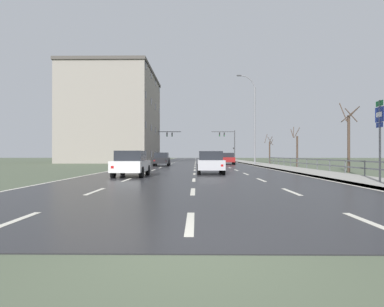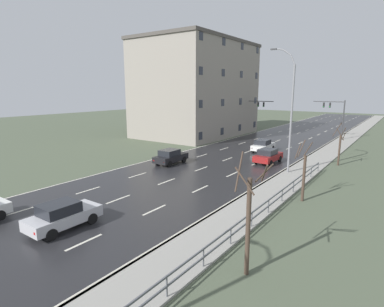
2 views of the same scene
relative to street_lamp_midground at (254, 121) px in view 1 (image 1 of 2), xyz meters
name	(u,v)px [view 1 (image 1 of 2)]	position (x,y,z in m)	size (l,w,h in m)	color
ground_plane	(195,163)	(-7.47, 10.18, -5.72)	(160.00, 160.00, 0.12)	#4C5642
road_asphalt_strip	(196,161)	(-7.47, 22.17, -5.65)	(14.00, 120.00, 0.03)	#232326
sidewalk_right	(239,161)	(0.96, 22.18, -5.60)	(3.00, 120.00, 0.12)	gray
guardrail	(312,162)	(2.38, -14.29, -4.95)	(0.07, 32.60, 1.00)	#515459
street_lamp_midground	(254,121)	(0.00, 0.00, 0.00)	(2.39, 0.24, 11.52)	slate
highway_sign	(380,130)	(0.92, -27.25, -3.22)	(0.09, 0.68, 3.80)	slate
traffic_signal_right	(229,140)	(-0.70, 24.70, -1.41)	(4.77, 0.36, 6.21)	#38383A
traffic_signal_left	(162,140)	(-14.12, 23.02, -1.47)	(5.11, 0.36, 6.09)	#38383A
car_far_right	(131,163)	(-11.29, -22.20, -4.85)	(1.85, 4.11, 1.57)	silver
car_far_left	(228,158)	(-3.04, 2.94, -4.85)	(1.95, 4.16, 1.57)	maroon
car_distant	(162,159)	(-11.40, -3.47, -4.85)	(1.92, 4.14, 1.57)	black
car_near_left	(205,158)	(-5.99, 8.62, -4.85)	(1.93, 4.15, 1.57)	silver
car_near_right	(210,162)	(-6.36, -19.27, -4.85)	(1.84, 4.10, 1.57)	#B7B7BC
brick_building	(115,118)	(-21.82, 16.77, 2.31)	(13.98, 21.13, 15.91)	gray
bare_tree_near	(349,139)	(4.11, -17.27, -3.17)	(1.46, 1.54, 5.27)	#423328
bare_tree_mid	(297,149)	(3.40, -6.79, -3.74)	(0.96, 1.10, 4.36)	#423328
bare_tree_far	(270,151)	(3.38, 6.21, -3.74)	(1.29, 1.25, 4.40)	#423328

